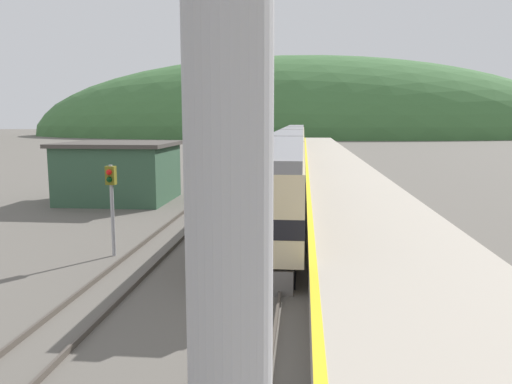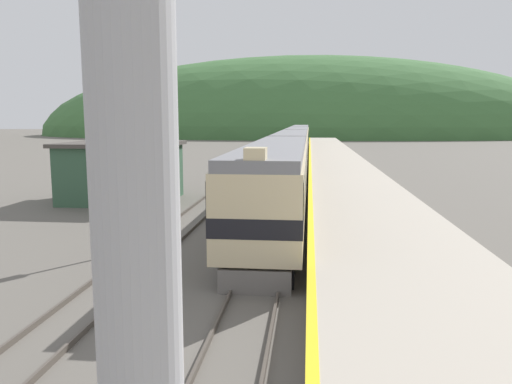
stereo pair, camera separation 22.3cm
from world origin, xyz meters
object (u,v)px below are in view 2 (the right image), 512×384
express_train_lead_car (276,181)px  carriage_third (297,142)px  signal_post_siding (112,191)px  carriage_fourth (300,136)px  carriage_second (292,152)px

express_train_lead_car → carriage_third: express_train_lead_car is taller
signal_post_siding → carriage_fourth: bearing=85.2°
carriage_second → carriage_fourth: 43.45m
carriage_fourth → signal_post_siding: carriage_fourth is taller
express_train_lead_car → carriage_third: 43.59m
carriage_third → carriage_fourth: bearing=90.0°
carriage_second → signal_post_siding: bearing=-102.0°
express_train_lead_car → signal_post_siding: bearing=-133.9°
carriage_fourth → signal_post_siding: 71.75m
signal_post_siding → carriage_second: bearing=78.0°
carriage_third → carriage_fourth: (0.00, 21.73, 0.00)m
express_train_lead_car → carriage_second: bearing=90.0°
carriage_second → carriage_third: same height
carriage_fourth → signal_post_siding: bearing=-94.8°
express_train_lead_car → carriage_fourth: size_ratio=0.99×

